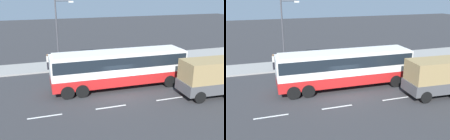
# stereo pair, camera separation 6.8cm
# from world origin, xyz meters

# --- Properties ---
(ground_plane) EXTENTS (120.00, 120.00, 0.00)m
(ground_plane) POSITION_xyz_m (0.00, 0.00, 0.00)
(ground_plane) COLOR #333335
(sidewalk_curb) EXTENTS (80.00, 4.00, 0.15)m
(sidewalk_curb) POSITION_xyz_m (0.00, 9.50, 0.07)
(sidewalk_curb) COLOR gray
(sidewalk_curb) RESTS_ON ground_plane
(lane_centreline) EXTENTS (40.39, 0.16, 0.01)m
(lane_centreline) POSITION_xyz_m (-0.63, -2.44, 0.00)
(lane_centreline) COLOR white
(lane_centreline) RESTS_ON ground_plane
(coach_bus) EXTENTS (12.07, 2.84, 3.37)m
(coach_bus) POSITION_xyz_m (0.54, 1.18, 2.10)
(coach_bus) COLOR red
(coach_bus) RESTS_ON ground_plane
(cargo_truck) EXTENTS (7.92, 2.91, 3.09)m
(cargo_truck) POSITION_xyz_m (8.33, -2.84, 1.66)
(cargo_truck) COLOR #19592D
(cargo_truck) RESTS_ON ground_plane
(car_blue_saloon) EXTENTS (4.31, 1.98, 1.45)m
(car_blue_saloon) POSITION_xyz_m (9.97, 0.93, 0.77)
(car_blue_saloon) COLOR #194799
(car_blue_saloon) RESTS_ON ground_plane
(pedestrian_near_curb) EXTENTS (0.32, 0.32, 1.75)m
(pedestrian_near_curb) POSITION_xyz_m (-5.20, 8.19, 1.16)
(pedestrian_near_curb) COLOR black
(pedestrian_near_curb) RESTS_ON sidewalk_curb
(pedestrian_at_crossing) EXTENTS (0.32, 0.32, 1.53)m
(pedestrian_at_crossing) POSITION_xyz_m (7.47, 8.38, 1.02)
(pedestrian_at_crossing) COLOR brown
(pedestrian_at_crossing) RESTS_ON sidewalk_curb
(street_lamp) EXTENTS (1.93, 0.24, 7.40)m
(street_lamp) POSITION_xyz_m (-3.86, 7.91, 4.40)
(street_lamp) COLOR #47474C
(street_lamp) RESTS_ON sidewalk_curb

